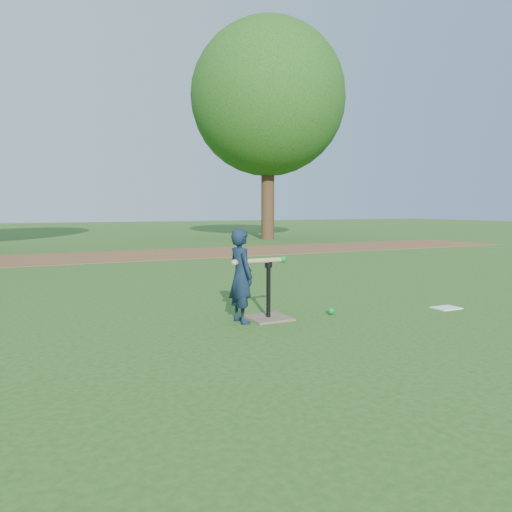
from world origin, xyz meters
name	(u,v)px	position (x,y,z in m)	size (l,w,h in m)	color
ground	(248,313)	(0.00, 0.00, 0.00)	(80.00, 80.00, 0.00)	#285116
dirt_strip	(119,256)	(0.00, 7.50, 0.01)	(24.00, 3.00, 0.01)	brown
child	(241,276)	(-0.27, -0.40, 0.49)	(0.35, 0.23, 0.97)	#101F32
wiffle_ball_ground	(331,311)	(0.79, -0.50, 0.04)	(0.08, 0.08, 0.08)	#0B8125
clipboard	(446,308)	(2.21, -0.81, 0.01)	(0.30, 0.23, 0.01)	white
batting_tee	(268,309)	(0.06, -0.39, 0.11)	(0.43, 0.43, 0.61)	#78614C
swing_action	(262,261)	(-0.03, -0.41, 0.63)	(0.66, 0.12, 0.08)	tan
tree_right	(268,99)	(6.50, 12.00, 5.29)	(5.80, 5.80, 8.21)	#382316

